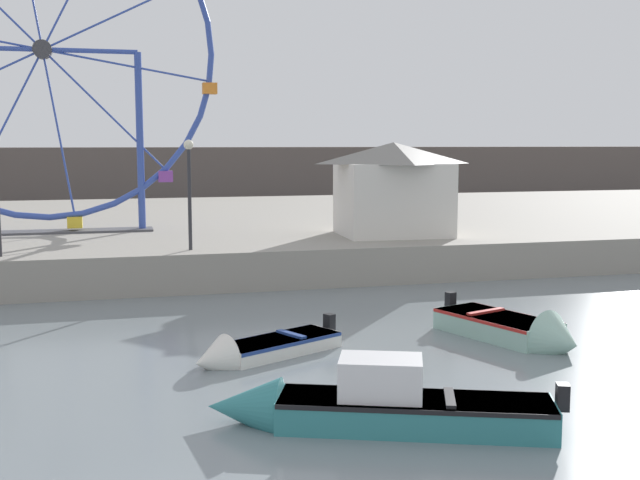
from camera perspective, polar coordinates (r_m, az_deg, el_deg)
quay_promenade at (r=37.70m, az=-12.97°, el=0.61°), size 110.00×25.69×1.29m
distant_town_skyline at (r=59.42m, az=-13.69°, el=4.40°), size 140.00×3.00×4.40m
motorboat_white_red_stripe at (r=17.75m, az=-4.69°, el=-7.93°), size 3.78×2.63×1.02m
motorboat_teal_painted at (r=13.57m, az=3.24°, el=-11.87°), size 5.87×3.13×1.49m
motorboat_seafoam at (r=19.69m, az=14.18°, el=-6.36°), size 2.64×4.15×1.34m
ferris_wheel_blue_frame at (r=32.31m, az=-19.41°, el=12.48°), size 13.11×1.20×13.45m
carnival_booth_white_ticket at (r=29.84m, az=5.31°, el=3.82°), size 4.44×3.77×3.49m
promenade_lamp_near at (r=25.89m, az=-9.44°, el=4.49°), size 0.32×0.32×3.57m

